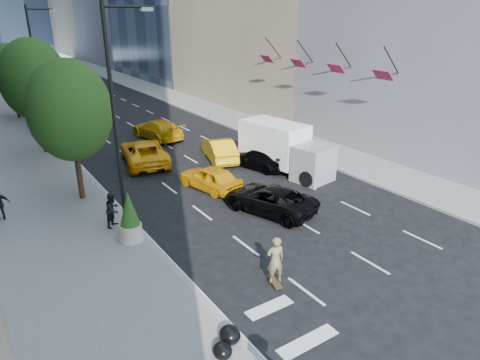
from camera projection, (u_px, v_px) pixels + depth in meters
ground at (289, 231)px, 20.22m from camera, size 160.00×160.00×0.00m
sidewalk_left at (1, 125)px, 38.86m from camera, size 6.00×120.00×0.15m
sidewalk_right at (188, 102)px, 48.61m from camera, size 4.00×120.00×0.15m
lamp_near at (118, 110)px, 17.95m from camera, size 2.13×0.22×10.00m
lamp_far at (38, 67)px, 31.92m from camera, size 2.13×0.22×10.00m
tree_near at (70, 111)px, 21.69m from camera, size 4.20×4.20×7.46m
tree_mid at (34, 80)px, 29.33m from camera, size 4.50×4.50×7.99m
tree_far at (10, 70)px, 39.67m from camera, size 3.90×3.90×6.92m
traffic_signal at (9, 66)px, 46.43m from camera, size 2.48×0.53×5.20m
facade_flags at (318, 63)px, 31.19m from camera, size 1.85×13.30×2.05m
skateboarder at (275, 263)px, 15.91m from camera, size 0.78×0.62×1.88m
black_sedan_lincoln at (270, 199)px, 21.94m from camera, size 3.81×5.45×1.38m
black_sedan_mercedes at (259, 158)px, 28.24m from camera, size 3.02×4.94×1.34m
taxi_a at (210, 178)px, 24.72m from camera, size 2.58×4.46×1.43m
taxi_b at (219, 149)px, 29.65m from camera, size 2.92×4.95×1.54m
taxi_c at (144, 152)px, 28.99m from camera, size 3.85×6.25×1.62m
taxi_d at (157, 129)px, 34.68m from camera, size 2.98×5.65×1.56m
city_bus at (48, 103)px, 40.09m from camera, size 4.08×12.49×3.42m
box_truck at (284, 148)px, 27.33m from camera, size 3.35×6.68×3.05m
pedestrian_a at (113, 210)px, 20.06m from camera, size 1.04×1.02×1.70m
planter_shrub at (130, 218)px, 18.70m from camera, size 0.97×0.97×2.33m
garbage_bags at (227, 341)px, 12.86m from camera, size 1.13×1.09×0.56m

